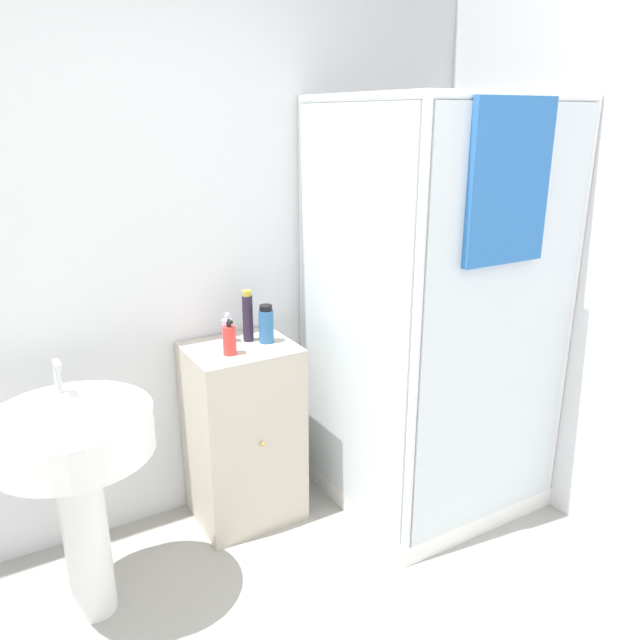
% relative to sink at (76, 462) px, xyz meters
% --- Properties ---
extents(wall_back, '(6.40, 0.06, 2.50)m').
position_rel_sink_xyz_m(wall_back, '(0.36, 0.49, 0.61)').
color(wall_back, silver).
rests_on(wall_back, ground_plane).
extents(shower_enclosure, '(0.89, 0.92, 1.87)m').
position_rel_sink_xyz_m(shower_enclosure, '(1.53, -0.06, -0.12)').
color(shower_enclosure, white).
rests_on(shower_enclosure, ground_plane).
extents(vanity_cabinet, '(0.46, 0.41, 0.84)m').
position_rel_sink_xyz_m(vanity_cabinet, '(0.75, 0.27, -0.22)').
color(vanity_cabinet, beige).
rests_on(vanity_cabinet, ground_plane).
extents(sink, '(0.55, 0.55, 0.95)m').
position_rel_sink_xyz_m(sink, '(0.00, 0.00, 0.00)').
color(sink, white).
rests_on(sink, ground_plane).
extents(soap_dispenser, '(0.06, 0.06, 0.15)m').
position_rel_sink_xyz_m(soap_dispenser, '(0.67, 0.20, 0.26)').
color(soap_dispenser, red).
rests_on(soap_dispenser, vanity_cabinet).
extents(shampoo_bottle_tall_black, '(0.05, 0.05, 0.23)m').
position_rel_sink_xyz_m(shampoo_bottle_tall_black, '(0.81, 0.31, 0.31)').
color(shampoo_bottle_tall_black, '#281E33').
rests_on(shampoo_bottle_tall_black, vanity_cabinet).
extents(shampoo_bottle_blue, '(0.07, 0.07, 0.17)m').
position_rel_sink_xyz_m(shampoo_bottle_blue, '(0.87, 0.26, 0.28)').
color(shampoo_bottle_blue, '#2D66A3').
rests_on(shampoo_bottle_blue, vanity_cabinet).
extents(lotion_bottle_white, '(0.05, 0.05, 0.13)m').
position_rel_sink_xyz_m(lotion_bottle_white, '(0.72, 0.35, 0.25)').
color(lotion_bottle_white, '#B299C6').
rests_on(lotion_bottle_white, vanity_cabinet).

